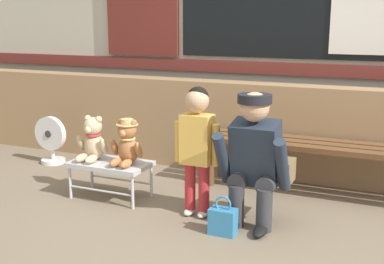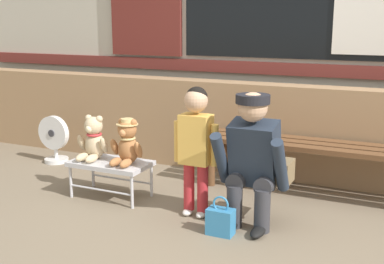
{
  "view_description": "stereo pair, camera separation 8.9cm",
  "coord_description": "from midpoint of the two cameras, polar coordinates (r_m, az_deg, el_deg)",
  "views": [
    {
      "loc": [
        1.0,
        -2.95,
        1.42
      ],
      "look_at": [
        -0.54,
        0.56,
        0.55
      ],
      "focal_mm": 46.65,
      "sensor_mm": 36.0,
      "label": 1
    },
    {
      "loc": [
        1.08,
        -2.91,
        1.42
      ],
      "look_at": [
        -0.54,
        0.56,
        0.55
      ],
      "focal_mm": 46.65,
      "sensor_mm": 36.0,
      "label": 2
    }
  ],
  "objects": [
    {
      "name": "ground_plane",
      "position": [
        3.42,
        3.91,
        -11.8
      ],
      "size": [
        60.0,
        60.0,
        0.0
      ],
      "primitive_type": "plane",
      "color": "#756651"
    },
    {
      "name": "brick_low_wall",
      "position": [
        4.59,
        10.07,
        0.06
      ],
      "size": [
        8.16,
        0.25,
        0.85
      ],
      "primitive_type": "cube",
      "color": "#997551",
      "rests_on": "ground"
    },
    {
      "name": "wooden_bench_long",
      "position": [
        4.17,
        14.71,
        -2.19
      ],
      "size": [
        2.1,
        0.4,
        0.44
      ],
      "color": "brown",
      "rests_on": "ground"
    },
    {
      "name": "small_display_bench",
      "position": [
        4.08,
        -9.94,
        -3.84
      ],
      "size": [
        0.64,
        0.36,
        0.3
      ],
      "color": "#BCBCC1",
      "rests_on": "ground"
    },
    {
      "name": "teddy_bear_plain",
      "position": [
        4.12,
        -11.89,
        -0.92
      ],
      "size": [
        0.28,
        0.26,
        0.36
      ],
      "color": "#CCB289",
      "rests_on": "small_display_bench"
    },
    {
      "name": "teddy_bear_with_hat",
      "position": [
        3.94,
        -8.1,
        -1.25
      ],
      "size": [
        0.28,
        0.27,
        0.36
      ],
      "color": "#A86B3D",
      "rests_on": "small_display_bench"
    },
    {
      "name": "child_standing",
      "position": [
        3.56,
        -0.12,
        -0.63
      ],
      "size": [
        0.35,
        0.18,
        0.96
      ],
      "color": "#B7282D",
      "rests_on": "ground"
    },
    {
      "name": "adult_crouching",
      "position": [
        3.45,
        6.62,
        -3.08
      ],
      "size": [
        0.5,
        0.49,
        0.95
      ],
      "color": "#333338",
      "rests_on": "ground"
    },
    {
      "name": "handbag_on_ground",
      "position": [
        3.41,
        2.79,
        -10.09
      ],
      "size": [
        0.18,
        0.11,
        0.27
      ],
      "color": "teal",
      "rests_on": "ground"
    },
    {
      "name": "floor_fan",
      "position": [
        5.18,
        -16.29,
        -0.91
      ],
      "size": [
        0.34,
        0.24,
        0.48
      ],
      "color": "silver",
      "rests_on": "ground"
    }
  ]
}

